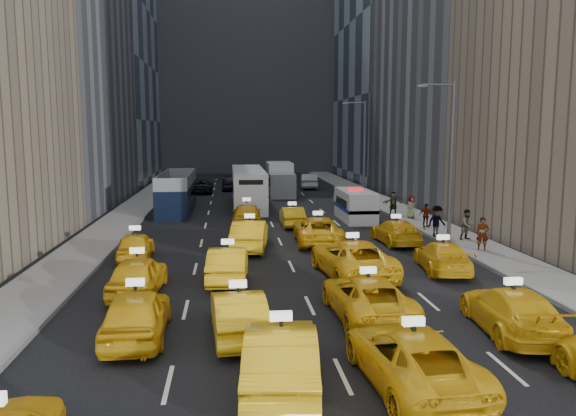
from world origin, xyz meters
name	(u,v)px	position (x,y,z in m)	size (l,w,h in m)	color
ground	(318,324)	(0.00, 0.00, 0.00)	(160.00, 160.00, 0.00)	black
sidewalk_west	(128,215)	(-10.50, 25.00, 0.07)	(3.00, 90.00, 0.15)	gray
sidewalk_east	(399,211)	(10.50, 25.00, 0.07)	(3.00, 90.00, 0.15)	gray
curb_west	(147,214)	(-9.05, 25.00, 0.09)	(0.15, 90.00, 0.18)	slate
curb_east	(381,211)	(9.05, 25.00, 0.09)	(0.15, 90.00, 0.18)	slate
building_west_far	(78,6)	(-20.50, 54.00, 21.00)	(16.00, 22.00, 42.00)	#2D3847
building_backdrop	(245,41)	(0.00, 72.00, 20.00)	(30.00, 12.00, 40.00)	slate
streetlight_near	(450,157)	(9.18, 12.00, 4.92)	(2.15, 0.22, 9.00)	#595B60
streetlight_far	(363,147)	(9.18, 32.00, 4.92)	(2.15, 0.22, 9.00)	#595B60
taxi_1	(281,357)	(-1.67, -4.52, 0.82)	(1.74, 4.99, 1.64)	#EAAD13
taxi_2	(412,357)	(1.63, -4.68, 0.72)	(2.40, 5.20, 1.44)	#EAAD13
taxi_4	(137,314)	(-5.77, -0.70, 0.78)	(1.85, 4.61, 1.57)	#EAAD13
taxi_5	(238,314)	(-2.66, -0.84, 0.73)	(1.55, 4.45, 1.47)	#EAAD13
taxi_6	(368,297)	(1.79, 0.50, 0.72)	(2.39, 5.19, 1.44)	#EAAD13
taxi_7	(512,310)	(5.95, -1.44, 0.73)	(2.05, 5.04, 1.46)	#EAAD13
taxi_8	(138,275)	(-6.48, 4.10, 0.77)	(1.81, 4.51, 1.54)	#EAAD13
taxi_9	(228,264)	(-2.97, 5.72, 0.74)	(1.57, 4.51, 1.49)	#EAAD13
taxi_10	(352,258)	(2.46, 5.98, 0.81)	(2.68, 5.80, 1.61)	#EAAD13
taxi_11	(442,257)	(6.74, 6.37, 0.68)	(1.90, 4.68, 1.36)	#EAAD13
taxi_12	(136,246)	(-7.54, 10.26, 0.69)	(1.62, 4.03, 1.37)	#EAAD13
taxi_13	(250,235)	(-1.81, 11.92, 0.81)	(1.72, 4.94, 1.63)	#EAAD13
taxi_14	(318,230)	(2.10, 13.31, 0.76)	(2.51, 5.44, 1.51)	#EAAD13
taxi_15	(396,232)	(6.49, 12.76, 0.67)	(1.89, 4.64, 1.35)	#EAAD13
taxi_16	(247,215)	(-1.73, 19.28, 0.81)	(1.91, 4.74, 1.62)	#EAAD13
taxi_17	(292,216)	(1.29, 19.09, 0.66)	(1.40, 4.02, 1.32)	#EAAD13
nypd_van	(355,206)	(6.06, 21.15, 1.04)	(2.29, 5.44, 2.30)	silver
double_decker	(177,193)	(-6.97, 26.92, 1.50)	(2.40, 10.41, 3.03)	black
city_bus	(248,188)	(-1.27, 29.33, 1.57)	(2.82, 12.28, 3.16)	silver
box_truck	(280,179)	(2.15, 37.23, 1.58)	(3.08, 7.21, 3.20)	silver
misc_car_0	(352,198)	(7.17, 27.37, 0.80)	(1.69, 4.84, 1.60)	#AEB2B7
misc_car_1	(201,186)	(-5.72, 40.13, 0.70)	(2.32, 5.04, 1.40)	black
misc_car_2	(277,181)	(2.62, 45.61, 0.68)	(1.91, 4.70, 1.36)	gray
misc_car_3	(231,182)	(-2.64, 42.66, 0.83)	(1.96, 4.87, 1.66)	black
misc_car_4	(309,181)	(5.90, 43.32, 0.82)	(1.74, 4.99, 1.65)	#95989C
pedestrian_0	(483,234)	(10.26, 9.84, 1.02)	(0.63, 0.41, 1.73)	gray
pedestrian_1	(467,225)	(10.67, 12.70, 1.02)	(0.85, 0.47, 1.75)	gray
pedestrian_2	(437,221)	(9.20, 13.59, 1.08)	(1.20, 0.50, 1.86)	gray
pedestrian_3	(426,215)	(9.77, 17.04, 0.91)	(0.89, 0.41, 1.52)	gray
pedestrian_4	(411,207)	(10.03, 20.71, 0.97)	(0.80, 0.44, 1.64)	gray
pedestrian_5	(393,203)	(9.26, 22.53, 1.00)	(1.59, 0.46, 1.71)	gray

